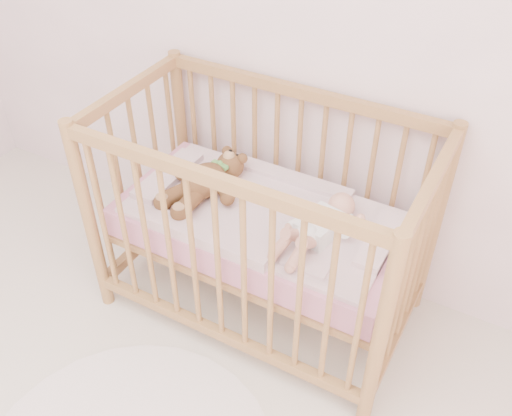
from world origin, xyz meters
The scene contains 5 objects.
crib centered at (0.08, 1.60, 0.50)m, with size 1.36×0.76×1.00m, color #A77246, non-canonical shape.
mattress centered at (0.08, 1.60, 0.49)m, with size 1.22×0.62×0.13m, color pink.
blanket centered at (0.08, 1.60, 0.56)m, with size 1.10×0.58×0.06m, color #D2909C, non-canonical shape.
baby centered at (0.35, 1.58, 0.64)m, with size 0.24×0.50×0.12m, color white, non-canonical shape.
teddy_bear centered at (-0.19, 1.58, 0.65)m, with size 0.35×0.50×0.14m, color brown, non-canonical shape.
Camera 1 is at (0.95, -0.03, 2.09)m, focal length 40.00 mm.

